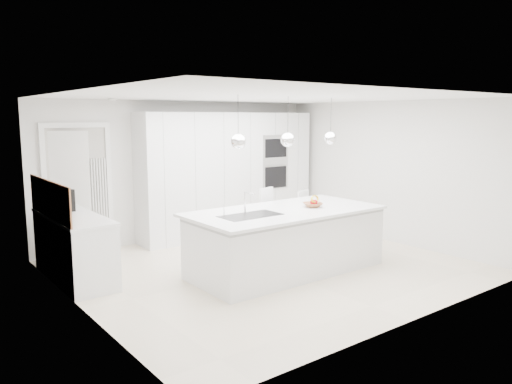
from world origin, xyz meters
TOP-DOWN VIEW (x-y plane):
  - floor at (0.00, 0.00)m, footprint 5.50×5.50m
  - wall_back at (0.00, 2.50)m, footprint 5.50×0.00m
  - wall_left at (-2.75, 0.00)m, footprint 0.00×5.00m
  - ceiling at (0.00, 0.00)m, footprint 5.50×5.50m
  - tall_cabinets at (0.80, 2.20)m, footprint 3.60×0.60m
  - oven_stack at (1.70, 1.89)m, footprint 0.62×0.04m
  - doorway_frame at (-1.95, 2.47)m, footprint 1.11×0.08m
  - hallway_door at (-2.20, 2.42)m, footprint 0.76×0.38m
  - radiator at (-1.63, 2.46)m, footprint 0.32×0.04m
  - left_base_cabinets at (-2.45, 1.20)m, footprint 0.60×1.80m
  - left_worktop at (-2.45, 1.20)m, footprint 0.62×1.82m
  - oak_backsplash at (-2.74, 1.20)m, footprint 0.02×1.80m
  - island_base at (0.10, -0.30)m, footprint 2.80×1.20m
  - island_worktop at (0.10, -0.25)m, footprint 2.84×1.40m
  - island_sink at (-0.55, -0.30)m, footprint 0.84×0.44m
  - island_tap at (-0.50, -0.10)m, footprint 0.02×0.02m
  - pendant_left at (-0.75, -0.30)m, footprint 0.20×0.20m
  - pendant_mid at (0.10, -0.30)m, footprint 0.20×0.20m
  - pendant_right at (0.95, -0.30)m, footprint 0.20×0.20m
  - fruit_bowl at (0.56, -0.34)m, footprint 0.34×0.34m
  - espresso_machine at (-2.43, 1.58)m, footprint 0.21×0.30m
  - bar_stool_left at (0.48, 0.51)m, footprint 0.48×0.57m
  - bar_stool_right at (1.28, 0.51)m, footprint 0.41×0.50m
  - apple_a at (0.60, -0.30)m, footprint 0.08×0.08m
  - apple_b at (0.62, -0.33)m, footprint 0.07×0.07m
  - apple_c at (0.58, -0.36)m, footprint 0.08×0.08m
  - banana_bunch at (0.58, -0.37)m, footprint 0.25×0.18m

SIDE VIEW (x-z plane):
  - floor at x=0.00m, z-range 0.00..0.00m
  - left_base_cabinets at x=-2.45m, z-range 0.00..0.86m
  - island_base at x=0.10m, z-range 0.00..0.86m
  - bar_stool_right at x=1.28m, z-range 0.00..0.96m
  - bar_stool_left at x=0.48m, z-range 0.00..1.08m
  - island_sink at x=-0.55m, z-range 0.73..0.91m
  - radiator at x=-1.63m, z-range 0.15..1.55m
  - left_worktop at x=-2.45m, z-range 0.86..0.90m
  - island_worktop at x=0.10m, z-range 0.86..0.90m
  - fruit_bowl at x=0.56m, z-range 0.90..0.97m
  - apple_b at x=0.62m, z-range 0.93..1.00m
  - apple_a at x=0.60m, z-range 0.93..1.01m
  - apple_c at x=0.58m, z-range 0.93..1.01m
  - hallway_door at x=-2.20m, z-range 0.00..2.00m
  - banana_bunch at x=0.58m, z-range 0.91..1.13m
  - doorway_frame at x=-1.95m, z-range -0.04..2.09m
  - island_tap at x=-0.50m, z-range 0.90..1.20m
  - espresso_machine at x=-2.43m, z-range 0.90..1.21m
  - tall_cabinets at x=0.80m, z-range 0.00..2.30m
  - oak_backsplash at x=-2.74m, z-range 0.90..1.40m
  - wall_back at x=0.00m, z-range -1.50..4.00m
  - wall_left at x=-2.75m, z-range -1.25..3.75m
  - oven_stack at x=1.70m, z-range 0.83..1.88m
  - pendant_left at x=-0.75m, z-range 1.80..2.00m
  - pendant_mid at x=0.10m, z-range 1.80..2.00m
  - pendant_right at x=0.95m, z-range 1.80..2.00m
  - ceiling at x=0.00m, z-range 2.50..2.50m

